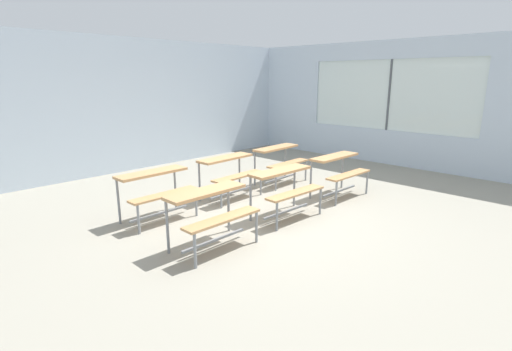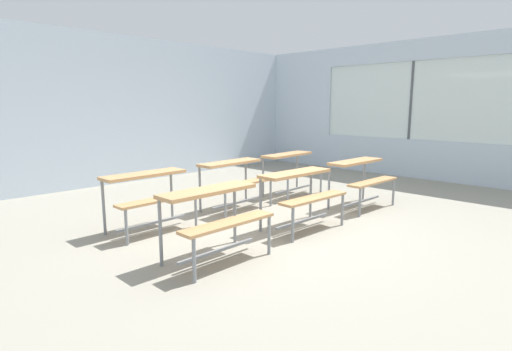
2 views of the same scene
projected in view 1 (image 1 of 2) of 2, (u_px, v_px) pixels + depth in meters
The scene contains 9 objects.
ground at pixel (266, 220), 5.93m from camera, with size 10.00×9.00×0.05m, color gray.
wall_back at pixel (120, 106), 8.58m from camera, with size 10.00×0.12×3.00m, color silver.
wall_right at pixel (414, 107), 8.96m from camera, with size 0.12×9.00×3.00m.
desk_bench_r0c0 at pixel (212, 205), 4.78m from camera, with size 1.10×0.60×0.74m.
desk_bench_r0c1 at pixel (285, 182), 5.84m from camera, with size 1.13×0.64×0.74m.
desk_bench_r0c2 at pixel (339, 166), 6.91m from camera, with size 1.12×0.63×0.74m.
desk_bench_r1c0 at pixel (156, 184), 5.74m from camera, with size 1.10×0.60×0.74m.
desk_bench_r1c1 at pixel (230, 167), 6.80m from camera, with size 1.12×0.63×0.74m.
desk_bench_r1c2 at pixel (280, 156), 7.79m from camera, with size 1.12×0.63×0.74m.
Camera 1 is at (-4.11, -3.76, 2.12)m, focal length 26.72 mm.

